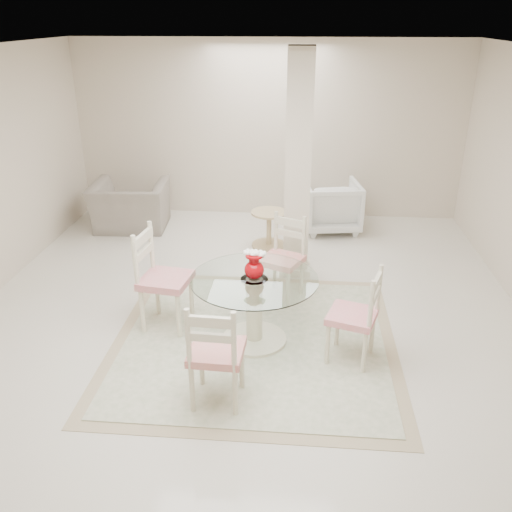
# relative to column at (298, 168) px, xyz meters

# --- Properties ---
(ground) EXTENTS (7.00, 7.00, 0.00)m
(ground) POSITION_rel_column_xyz_m (-0.50, -1.30, -1.35)
(ground) COLOR silver
(ground) RESTS_ON ground
(room_shell) EXTENTS (6.02, 7.02, 2.71)m
(room_shell) POSITION_rel_column_xyz_m (-0.50, -1.30, 0.51)
(room_shell) COLOR beige
(room_shell) RESTS_ON ground
(column) EXTENTS (0.30, 0.30, 2.70)m
(column) POSITION_rel_column_xyz_m (0.00, 0.00, 0.00)
(column) COLOR beige
(column) RESTS_ON ground
(area_rug) EXTENTS (2.81, 2.81, 0.02)m
(area_rug) POSITION_rel_column_xyz_m (-0.37, -1.63, -1.34)
(area_rug) COLOR tan
(area_rug) RESTS_ON ground
(dining_table) EXTENTS (1.22, 1.22, 0.71)m
(dining_table) POSITION_rel_column_xyz_m (-0.37, -1.63, -0.99)
(dining_table) COLOR beige
(dining_table) RESTS_ON ground
(red_vase) EXTENTS (0.22, 0.19, 0.29)m
(red_vase) POSITION_rel_column_xyz_m (-0.37, -1.62, -0.51)
(red_vase) COLOR #A0040A
(red_vase) RESTS_ON dining_table
(dining_chair_east) EXTENTS (0.53, 0.53, 1.05)m
(dining_chair_east) POSITION_rel_column_xyz_m (0.61, -1.87, -0.80)
(dining_chair_east) COLOR beige
(dining_chair_east) RESTS_ON ground
(dining_chair_north) EXTENTS (0.57, 0.57, 1.07)m
(dining_chair_north) POSITION_rel_column_xyz_m (-0.12, -0.64, -0.79)
(dining_chair_north) COLOR beige
(dining_chair_north) RESTS_ON ground
(dining_chair_west) EXTENTS (0.54, 0.54, 1.19)m
(dining_chair_west) POSITION_rel_column_xyz_m (-1.37, -1.39, -0.72)
(dining_chair_west) COLOR #F3EAC8
(dining_chair_west) RESTS_ON ground
(dining_chair_south) EXTENTS (0.45, 0.45, 1.08)m
(dining_chair_south) POSITION_rel_column_xyz_m (-0.60, -2.62, -0.78)
(dining_chair_south) COLOR beige
(dining_chair_south) RESTS_ON ground
(recliner_taupe) EXTENTS (1.15, 1.03, 0.71)m
(recliner_taupe) POSITION_rel_column_xyz_m (-2.52, 1.35, -0.99)
(recliner_taupe) COLOR gray
(recliner_taupe) RESTS_ON ground
(armchair_white) EXTENTS (0.92, 0.94, 0.75)m
(armchair_white) POSITION_rel_column_xyz_m (0.50, 1.55, -0.97)
(armchair_white) COLOR silver
(armchair_white) RESTS_ON ground
(side_table) EXTENTS (0.50, 0.50, 0.52)m
(side_table) POSITION_rel_column_xyz_m (-0.38, 0.81, -1.11)
(side_table) COLOR tan
(side_table) RESTS_ON ground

